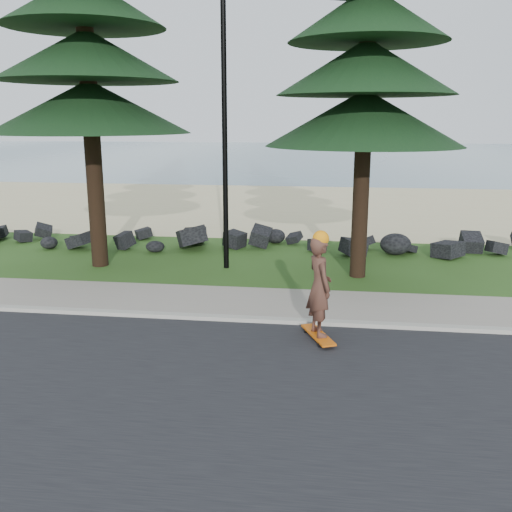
# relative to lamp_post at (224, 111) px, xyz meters

# --- Properties ---
(ground) EXTENTS (160.00, 160.00, 0.00)m
(ground) POSITION_rel_lamp_post_xyz_m (0.00, -3.20, -4.13)
(ground) COLOR #284816
(ground) RESTS_ON ground
(road) EXTENTS (160.00, 7.00, 0.02)m
(road) POSITION_rel_lamp_post_xyz_m (0.00, -7.70, -4.12)
(road) COLOR black
(road) RESTS_ON ground
(kerb) EXTENTS (160.00, 0.20, 0.10)m
(kerb) POSITION_rel_lamp_post_xyz_m (0.00, -4.10, -4.08)
(kerb) COLOR #A7A396
(kerb) RESTS_ON ground
(sidewalk) EXTENTS (160.00, 2.00, 0.08)m
(sidewalk) POSITION_rel_lamp_post_xyz_m (0.00, -3.00, -4.09)
(sidewalk) COLOR gray
(sidewalk) RESTS_ON ground
(beach_sand) EXTENTS (160.00, 15.00, 0.01)m
(beach_sand) POSITION_rel_lamp_post_xyz_m (0.00, 11.30, -4.13)
(beach_sand) COLOR #C6BA84
(beach_sand) RESTS_ON ground
(ocean) EXTENTS (160.00, 58.00, 0.01)m
(ocean) POSITION_rel_lamp_post_xyz_m (0.00, 47.80, -4.13)
(ocean) COLOR #3B6371
(ocean) RESTS_ON ground
(seawall_boulders) EXTENTS (60.00, 2.40, 1.10)m
(seawall_boulders) POSITION_rel_lamp_post_xyz_m (0.00, 2.40, -4.13)
(seawall_boulders) COLOR black
(seawall_boulders) RESTS_ON ground
(lamp_post) EXTENTS (0.25, 0.14, 8.14)m
(lamp_post) POSITION_rel_lamp_post_xyz_m (0.00, 0.00, 0.00)
(lamp_post) COLOR black
(lamp_post) RESTS_ON ground
(skateboarder) EXTENTS (0.67, 1.11, 2.03)m
(skateboarder) POSITION_rel_lamp_post_xyz_m (2.60, -4.89, -3.11)
(skateboarder) COLOR #D1590C
(skateboarder) RESTS_ON ground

